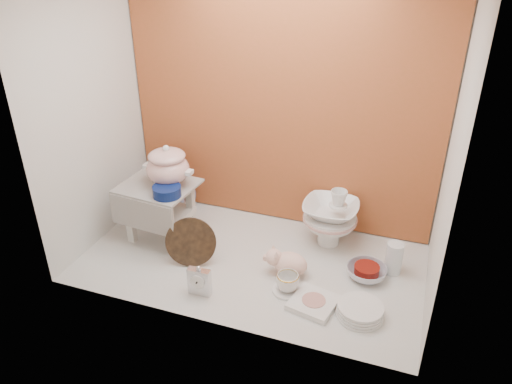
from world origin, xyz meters
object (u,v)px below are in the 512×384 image
(blue_white_vase, at_px, (176,191))
(mantel_clock, at_px, (199,280))
(crystal_bowl, at_px, (366,272))
(dinner_plate_stack, at_px, (360,311))
(floral_platter, at_px, (167,180))
(gold_rim_teacup, at_px, (288,282))
(step_stool, at_px, (161,211))
(porcelain_tower, at_px, (330,216))
(plush_pig, at_px, (290,263))
(soup_tureen, at_px, (168,165))

(blue_white_vase, distance_m, mantel_clock, 0.85)
(crystal_bowl, bearing_deg, dinner_plate_stack, -86.81)
(floral_platter, height_order, dinner_plate_stack, floral_platter)
(blue_white_vase, relative_size, gold_rim_teacup, 2.23)
(step_stool, xyz_separation_m, mantel_clock, (0.42, -0.39, -0.09))
(floral_platter, bearing_deg, porcelain_tower, -2.97)
(step_stool, distance_m, dinner_plate_stack, 1.23)
(step_stool, relative_size, crystal_bowl, 1.94)
(plush_pig, distance_m, porcelain_tower, 0.39)
(crystal_bowl, bearing_deg, mantel_clock, -151.82)
(dinner_plate_stack, bearing_deg, step_stool, 166.68)
(soup_tureen, bearing_deg, dinner_plate_stack, -15.30)
(step_stool, xyz_separation_m, floral_platter, (-0.12, 0.31, 0.03))
(dinner_plate_stack, bearing_deg, gold_rim_teacup, 171.31)
(floral_platter, bearing_deg, soup_tureen, -57.78)
(soup_tureen, xyz_separation_m, gold_rim_teacup, (0.76, -0.25, -0.40))
(step_stool, bearing_deg, plush_pig, -1.73)
(blue_white_vase, bearing_deg, porcelain_tower, -3.08)
(plush_pig, bearing_deg, dinner_plate_stack, -12.97)
(dinner_plate_stack, distance_m, crystal_bowl, 0.30)
(blue_white_vase, bearing_deg, floral_platter, 178.91)
(gold_rim_teacup, xyz_separation_m, crystal_bowl, (0.35, 0.24, -0.02))
(step_stool, distance_m, blue_white_vase, 0.32)
(floral_platter, relative_size, blue_white_vase, 1.53)
(mantel_clock, relative_size, gold_rim_teacup, 1.44)
(plush_pig, distance_m, gold_rim_teacup, 0.14)
(floral_platter, height_order, gold_rim_teacup, floral_platter)
(floral_platter, height_order, mantel_clock, floral_platter)
(plush_pig, xyz_separation_m, gold_rim_teacup, (0.03, -0.13, -0.01))
(dinner_plate_stack, bearing_deg, floral_platter, 155.59)
(soup_tureen, bearing_deg, floral_platter, 122.22)
(soup_tureen, bearing_deg, crystal_bowl, -0.70)
(gold_rim_teacup, bearing_deg, dinner_plate_stack, -8.69)
(blue_white_vase, distance_m, plush_pig, 0.95)
(porcelain_tower, bearing_deg, step_stool, -164.23)
(floral_platter, height_order, porcelain_tower, floral_platter)
(plush_pig, bearing_deg, crystal_bowl, 28.47)
(floral_platter, bearing_deg, blue_white_vase, -1.09)
(soup_tureen, xyz_separation_m, mantel_clock, (0.36, -0.42, -0.37))
(gold_rim_teacup, bearing_deg, floral_platter, 150.27)
(dinner_plate_stack, bearing_deg, porcelain_tower, 116.37)
(gold_rim_teacup, distance_m, dinner_plate_stack, 0.37)
(soup_tureen, xyz_separation_m, porcelain_tower, (0.86, 0.23, -0.28))
(dinner_plate_stack, distance_m, porcelain_tower, 0.62)
(step_stool, relative_size, blue_white_vase, 1.55)
(floral_platter, bearing_deg, step_stool, -68.47)
(plush_pig, relative_size, crystal_bowl, 1.12)
(floral_platter, distance_m, porcelain_tower, 1.04)
(porcelain_tower, bearing_deg, blue_white_vase, 176.92)
(crystal_bowl, distance_m, porcelain_tower, 0.38)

